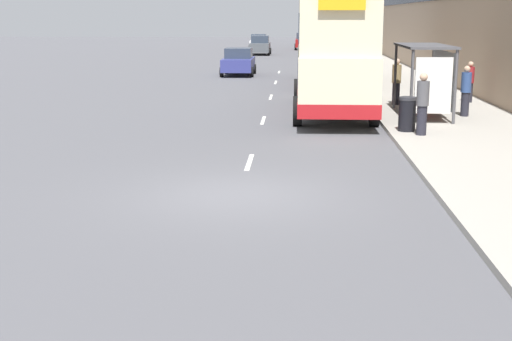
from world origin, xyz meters
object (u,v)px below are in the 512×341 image
object	(u,v)px
double_decker_bus_ahead	(325,41)
pedestrian_2	(430,87)
car_2	(260,45)
pedestrian_at_shelter	(466,91)
car_1	(259,42)
pedestrian_3	(422,104)
litter_bin	(407,114)
bus_shelter	(430,67)
double_decker_bus_near	(332,52)
car_0	(238,62)
pedestrian_1	(470,82)
pedestrian_4	(396,81)
car_3	(303,41)

from	to	relation	value
double_decker_bus_ahead	pedestrian_2	size ratio (longest dim) A/B	6.37
car_2	pedestrian_at_shelter	bearing A→B (deg)	102.41
double_decker_bus_ahead	car_1	distance (m)	38.21
pedestrian_3	litter_bin	xyz separation A→B (m)	(-0.32, 0.72, -0.41)
bus_shelter	double_decker_bus_ahead	size ratio (longest dim) A/B	0.41
litter_bin	double_decker_bus_near	bearing A→B (deg)	112.65
litter_bin	car_2	bearing A→B (deg)	98.46
car_0	litter_bin	distance (m)	23.49
double_decker_bus_ahead	car_0	world-z (taller)	double_decker_bus_ahead
pedestrian_1	pedestrian_2	distance (m)	2.77
bus_shelter	pedestrian_at_shelter	size ratio (longest dim) A/B	2.38
pedestrian_at_shelter	car_1	bearing A→B (deg)	101.04
car_0	car_2	xyz separation A→B (m)	(0.11, 23.90, 0.04)
pedestrian_at_shelter	pedestrian_4	bearing A→B (deg)	121.17
car_2	car_3	xyz separation A→B (m)	(4.17, 10.89, 0.01)
double_decker_bus_near	car_2	xyz separation A→B (m)	(-4.82, 41.35, -1.41)
pedestrian_3	pedestrian_4	distance (m)	7.47
pedestrian_2	car_1	bearing A→B (deg)	100.59
bus_shelter	pedestrian_4	bearing A→B (deg)	100.62
double_decker_bus_ahead	car_1	size ratio (longest dim) A/B	2.52
litter_bin	pedestrian_2	bearing A→B (deg)	73.38
car_2	car_3	distance (m)	11.66
double_decker_bus_near	pedestrian_2	xyz separation A→B (m)	(3.78, 0.74, -1.33)
car_0	pedestrian_3	size ratio (longest dim) A/B	2.35
car_2	pedestrian_1	size ratio (longest dim) A/B	2.67
double_decker_bus_ahead	car_2	distance (m)	29.71
car_1	car_3	distance (m)	5.32
pedestrian_2	pedestrian_3	xyz separation A→B (m)	(-1.38, -6.43, 0.12)
double_decker_bus_ahead	car_1	xyz separation A→B (m)	(-5.58, 37.77, -1.44)
pedestrian_1	litter_bin	distance (m)	8.50
pedestrian_1	pedestrian_2	world-z (taller)	pedestrian_1
pedestrian_4	car_1	bearing A→B (deg)	99.50
pedestrian_at_shelter	pedestrian_3	bearing A→B (deg)	-117.82
bus_shelter	pedestrian_4	distance (m)	3.66
pedestrian_at_shelter	pedestrian_1	xyz separation A→B (m)	(1.12, 4.19, -0.05)
bus_shelter	pedestrian_1	xyz separation A→B (m)	(2.44, 4.44, -0.89)
double_decker_bus_ahead	pedestrian_1	world-z (taller)	double_decker_bus_ahead
car_0	pedestrian_at_shelter	distance (m)	21.21
car_1	pedestrian_4	bearing A→B (deg)	99.50
pedestrian_1	pedestrian_2	bearing A→B (deg)	-134.86
bus_shelter	pedestrian_4	xyz separation A→B (m)	(-0.66, 3.51, -0.81)
car_2	car_0	bearing A→B (deg)	89.75
pedestrian_at_shelter	pedestrian_2	distance (m)	2.38
pedestrian_at_shelter	litter_bin	world-z (taller)	pedestrian_at_shelter
car_0	pedestrian_2	distance (m)	18.85
bus_shelter	car_1	distance (m)	52.35
car_3	pedestrian_4	xyz separation A→B (m)	(3.28, -50.47, 0.18)
car_0	pedestrian_2	xyz separation A→B (m)	(8.70, -16.72, 0.13)
pedestrian_at_shelter	pedestrian_3	xyz separation A→B (m)	(-2.22, -4.20, 0.04)
bus_shelter	pedestrian_2	distance (m)	2.69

